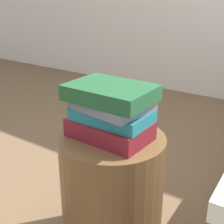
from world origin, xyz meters
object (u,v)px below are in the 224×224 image
at_px(book_maroon, 110,129).
at_px(book_slate, 110,105).
at_px(book_forest, 111,92).
at_px(book_teal, 113,115).
at_px(side_table, 112,191).

bearing_deg(book_maroon, book_slate, 59.92).
distance_m(book_maroon, book_forest, 0.13).
relative_size(book_maroon, book_slate, 1.14).
relative_size(book_maroon, book_forest, 0.98).
xyz_separation_m(book_teal, book_slate, (-0.01, -0.01, 0.04)).
bearing_deg(side_table, book_teal, 47.35).
height_order(book_teal, book_slate, book_slate).
distance_m(side_table, book_forest, 0.39).
bearing_deg(book_teal, book_maroon, -134.23).
height_order(book_maroon, book_teal, book_teal).
distance_m(side_table, book_maroon, 0.26).
distance_m(book_teal, book_forest, 0.08).
distance_m(book_slate, book_forest, 0.04).
bearing_deg(book_slate, book_forest, 116.34).
height_order(side_table, book_forest, book_forest).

